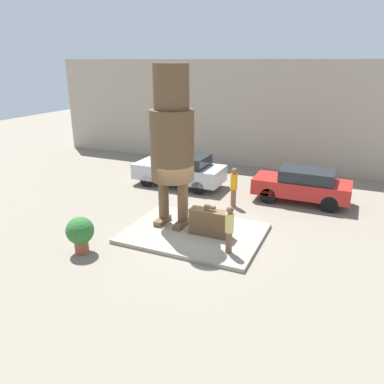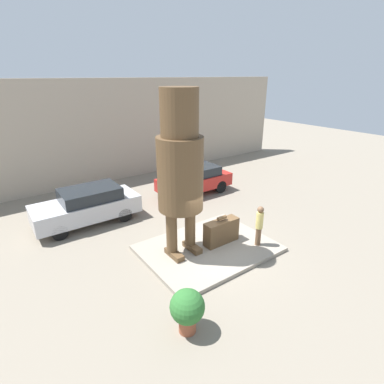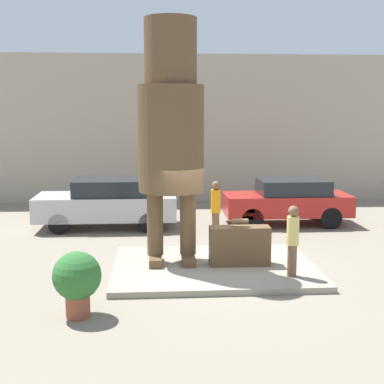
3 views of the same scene
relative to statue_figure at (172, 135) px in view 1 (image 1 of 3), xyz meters
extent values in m
plane|color=gray|center=(1.01, -0.33, -3.55)|extent=(60.00, 60.00, 0.00)
cube|color=gray|center=(1.01, -0.33, -3.48)|extent=(4.87, 3.69, 0.14)
cube|color=tan|center=(1.01, 9.88, -0.49)|extent=(28.00, 0.60, 6.13)
cube|color=brown|center=(-0.40, -0.13, -3.31)|extent=(0.31, 0.90, 0.20)
cube|color=brown|center=(0.40, -0.13, -3.31)|extent=(0.31, 0.90, 0.20)
cylinder|color=brown|center=(-0.40, 0.00, -2.42)|extent=(0.39, 0.39, 1.58)
cylinder|color=brown|center=(0.40, 0.00, -2.42)|extent=(0.39, 0.39, 1.58)
cylinder|color=brown|center=(0.00, 0.00, -0.37)|extent=(1.58, 1.58, 2.53)
cylinder|color=brown|center=(0.00, 0.00, 1.66)|extent=(1.24, 1.24, 1.52)
cube|color=brown|center=(1.63, -0.37, -2.94)|extent=(1.45, 0.47, 0.94)
cylinder|color=brown|center=(1.63, -0.37, -2.34)|extent=(0.40, 0.14, 0.14)
cylinder|color=brown|center=(2.67, -1.33, -3.04)|extent=(0.21, 0.21, 0.73)
cylinder|color=#DBC66B|center=(2.67, -1.33, -2.36)|extent=(0.27, 0.27, 0.65)
sphere|color=brown|center=(2.67, -1.33, -1.91)|extent=(0.24, 0.24, 0.24)
cube|color=#B7B7BC|center=(-2.00, 4.64, -2.84)|extent=(4.55, 1.87, 0.77)
cube|color=#1E2328|center=(-1.77, 4.64, -2.19)|extent=(2.50, 1.69, 0.53)
cylinder|color=black|center=(-3.41, 3.79, -3.22)|extent=(0.66, 0.18, 0.66)
cylinder|color=black|center=(-3.41, 5.49, -3.22)|extent=(0.66, 0.18, 0.66)
cylinder|color=black|center=(-0.59, 3.79, -3.22)|extent=(0.66, 0.18, 0.66)
cylinder|color=black|center=(-0.59, 5.49, -3.22)|extent=(0.66, 0.18, 0.66)
cube|color=#B2231E|center=(4.04, 4.71, -2.85)|extent=(4.18, 1.71, 0.69)
cube|color=#1E2328|center=(4.25, 4.71, -2.26)|extent=(2.30, 1.54, 0.50)
cylinder|color=black|center=(2.74, 3.95, -3.19)|extent=(0.72, 0.18, 0.72)
cylinder|color=black|center=(2.74, 5.48, -3.19)|extent=(0.72, 0.18, 0.72)
cylinder|color=black|center=(5.33, 3.95, -3.19)|extent=(0.72, 0.18, 0.72)
cylinder|color=black|center=(5.33, 5.48, -3.19)|extent=(0.72, 0.18, 0.72)
cylinder|color=brown|center=(-1.87, -3.07, -3.34)|extent=(0.46, 0.46, 0.42)
sphere|color=#2D6B2D|center=(-1.87, -3.07, -2.74)|extent=(0.91, 0.91, 0.91)
cylinder|color=brown|center=(1.43, 2.99, -3.16)|extent=(0.23, 0.23, 0.79)
cylinder|color=orange|center=(1.43, 2.99, -2.42)|extent=(0.30, 0.30, 0.70)
sphere|color=brown|center=(1.43, 2.99, -1.93)|extent=(0.26, 0.26, 0.26)
camera|label=1|loc=(5.97, -11.74, 2.50)|focal=35.00mm
camera|label=2|loc=(-5.28, -8.02, 2.77)|focal=28.00mm
camera|label=3|loc=(-0.40, -12.80, 0.33)|focal=50.00mm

